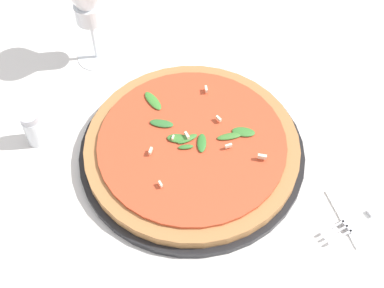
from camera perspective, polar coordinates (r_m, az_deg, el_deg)
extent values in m
plane|color=silver|center=(0.90, 0.18, 0.60)|extent=(6.00, 6.00, 0.00)
cylinder|color=black|center=(0.88, 0.00, -0.91)|extent=(0.37, 0.37, 0.01)
cylinder|color=#AD7542|center=(0.87, 0.00, -0.35)|extent=(0.35, 0.35, 0.02)
cylinder|color=#C64728|center=(0.86, 0.00, 0.12)|extent=(0.30, 0.30, 0.01)
ellipsoid|color=#3C7931|center=(0.86, -1.49, 0.60)|extent=(0.04, 0.03, 0.01)
ellipsoid|color=#3F8431|center=(0.91, -4.18, 4.62)|extent=(0.02, 0.05, 0.01)
ellipsoid|color=#397A30|center=(0.87, 5.52, 1.30)|extent=(0.04, 0.04, 0.01)
ellipsoid|color=#31752C|center=(0.85, 1.05, 0.12)|extent=(0.03, 0.04, 0.01)
ellipsoid|color=#337132|center=(0.87, -3.27, 2.21)|extent=(0.04, 0.04, 0.01)
ellipsoid|color=#3F7C30|center=(0.86, 4.05, 0.83)|extent=(0.04, 0.02, 0.01)
ellipsoid|color=#35762E|center=(0.85, -0.67, -0.31)|extent=(0.03, 0.02, 0.01)
ellipsoid|color=#3C7930|center=(0.85, -0.50, 0.56)|extent=(0.04, 0.01, 0.01)
cube|color=beige|center=(0.85, -2.05, 0.70)|extent=(0.01, 0.01, 0.00)
cube|color=beige|center=(0.87, 2.86, 2.72)|extent=(0.01, 0.01, 0.01)
cube|color=beige|center=(0.80, -3.38, -4.27)|extent=(0.00, 0.01, 0.01)
cube|color=beige|center=(0.85, -0.55, 0.92)|extent=(0.00, 0.01, 0.01)
cube|color=beige|center=(0.84, 3.92, -0.19)|extent=(0.01, 0.01, 0.01)
cube|color=beige|center=(0.83, 7.50, -1.35)|extent=(0.01, 0.01, 0.01)
cube|color=beige|center=(0.92, 1.53, 5.88)|extent=(0.01, 0.01, 0.01)
cube|color=beige|center=(0.84, -4.44, -0.72)|extent=(0.01, 0.01, 0.01)
cylinder|color=white|center=(1.04, -10.08, 9.18)|extent=(0.07, 0.07, 0.00)
cylinder|color=white|center=(1.01, -10.43, 10.90)|extent=(0.01, 0.01, 0.08)
cone|color=white|center=(0.95, -11.26, 14.82)|extent=(0.09, 0.09, 0.10)
cylinder|color=white|center=(0.97, -10.99, 13.56)|extent=(0.05, 0.05, 0.03)
cube|color=silver|center=(0.84, 16.68, -8.13)|extent=(0.02, 0.02, 0.00)
cube|color=silver|center=(0.83, 14.72, -8.63)|extent=(0.04, 0.00, 0.00)
cube|color=silver|center=(0.83, 15.10, -9.10)|extent=(0.04, 0.00, 0.00)
cube|color=silver|center=(0.83, 15.48, -9.57)|extent=(0.04, 0.00, 0.00)
cylinder|color=silver|center=(0.92, -16.47, 1.41)|extent=(0.03, 0.03, 0.06)
cylinder|color=#B7B7BF|center=(0.89, -16.97, 2.71)|extent=(0.03, 0.03, 0.01)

